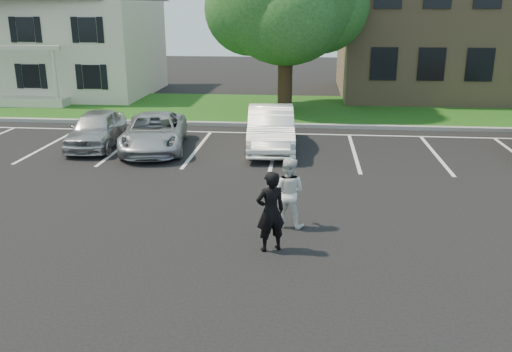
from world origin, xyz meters
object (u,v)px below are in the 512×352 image
Objects in this scene: car_silver_minivan at (154,132)px; car_silver_west at (97,129)px; man_white_shirt at (288,192)px; car_white_sedan at (271,128)px; man_black_suit at (271,212)px; house at (60,26)px.

car_silver_west is at bearing 165.62° from car_silver_minivan.
man_white_shirt is 9.94m from car_silver_west.
car_silver_west is at bearing 178.17° from car_white_sedan.
man_white_shirt reaches higher than car_silver_west.
man_black_suit is 9.28m from car_silver_minivan.
house is 2.26× the size of car_silver_minivan.
car_silver_minivan is 0.99× the size of car_white_sedan.
man_black_suit reaches higher than car_silver_west.
house is 6.19× the size of man_white_shirt.
man_white_shirt is 0.43× the size of car_silver_west.
house is 17.66m from car_white_sedan.
car_silver_minivan is at bearing -40.42° from man_white_shirt.
house is 23.49m from man_white_shirt.
car_silver_minivan is (8.70, -12.20, -3.20)m from house.
car_silver_west is (-7.23, 6.82, -0.17)m from man_white_shirt.
man_black_suit is 8.46m from car_white_sedan.
man_white_shirt reaches higher than car_white_sedan.
car_white_sedan is (12.83, -11.74, -3.07)m from house.
house is at bearing 133.27° from car_white_sedan.
man_black_suit is 10.71m from car_silver_west.
man_white_shirt is 0.36× the size of car_silver_minivan.
car_white_sedan is (-0.89, 7.09, -0.07)m from man_white_shirt.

